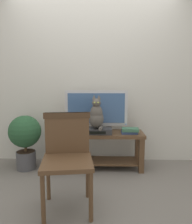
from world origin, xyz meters
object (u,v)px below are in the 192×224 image
at_px(tv, 96,110).
at_px(book_stack, 130,131).
at_px(potted_plant, 25,137).
at_px(wooden_chair, 67,152).
at_px(cat, 97,116).
at_px(media_box, 96,131).
at_px(tv_stand, 96,144).

height_order(tv, book_stack, tv).
distance_m(tv, potted_plant, 1.07).
distance_m(wooden_chair, book_stack, 1.14).
relative_size(wooden_chair, book_stack, 3.86).
distance_m(tv, cat, 0.17).
relative_size(tv, book_stack, 3.72).
xyz_separation_m(media_box, wooden_chair, (-0.27, -0.89, -0.01)).
bearing_deg(media_box, potted_plant, -179.89).
bearing_deg(tv, media_box, -87.26).
distance_m(tv_stand, cat, 0.43).
bearing_deg(tv, cat, -87.12).
bearing_deg(potted_plant, media_box, 0.11).
height_order(cat, wooden_chair, cat).
relative_size(cat, potted_plant, 0.60).
distance_m(media_box, wooden_chair, 0.93).
height_order(tv, media_box, tv).
xyz_separation_m(tv, media_box, (0.01, -0.14, -0.28)).
bearing_deg(tv_stand, media_box, -83.27).
height_order(media_box, book_stack, book_stack).
bearing_deg(tv_stand, book_stack, -7.84).
bearing_deg(tv_stand, cat, -83.76).
bearing_deg(book_stack, tv, 162.42).
bearing_deg(cat, wooden_chair, -107.15).
xyz_separation_m(wooden_chair, book_stack, (0.73, 0.88, 0.01)).
relative_size(tv_stand, cat, 2.88).
distance_m(cat, potted_plant, 1.05).
distance_m(tv, book_stack, 0.56).
relative_size(cat, book_stack, 1.94).
bearing_deg(tv_stand, wooden_chair, -105.48).
distance_m(media_box, cat, 0.21).
xyz_separation_m(media_box, cat, (0.00, -0.01, 0.21)).
bearing_deg(wooden_chair, tv, 75.73).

